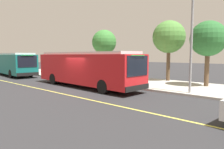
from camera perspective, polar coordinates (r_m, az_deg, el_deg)
name	(u,v)px	position (r m, az deg, el deg)	size (l,w,h in m)	color
ground_plane	(78,88)	(16.78, -9.37, -3.87)	(120.00, 120.00, 0.00)	#2B2B2D
sidewalk_curb	(125,81)	(20.99, 3.54, -1.74)	(44.00, 6.40, 0.15)	#B7B2A8
lane_stripe_center	(55,92)	(15.53, -15.75, -4.73)	(36.00, 0.14, 0.01)	#E0D64C
transit_bus_main	(86,68)	(17.43, -7.37, 1.85)	(11.17, 3.02, 2.95)	red
transit_bus_second	(12,63)	(30.52, -26.24, 2.85)	(11.73, 3.55, 2.95)	#146B66
bus_shelter	(111,62)	(22.27, -0.25, 3.44)	(2.90, 1.60, 2.48)	#333338
waiting_bench	(113,74)	(22.26, 0.31, 0.12)	(1.60, 0.48, 0.95)	brown
route_sign_post	(110,63)	(18.76, -0.51, 3.19)	(0.44, 0.08, 2.80)	#333338
pedestrian_commuter	(98,70)	(21.68, -3.80, 1.25)	(0.24, 0.40, 1.69)	#282D47
street_tree_near_shelter	(208,39)	(18.40, 25.23, 8.94)	(2.85, 2.85, 5.29)	brown
street_tree_upstreet	(104,42)	(26.30, -2.20, 8.95)	(3.09, 3.09, 5.74)	brown
street_tree_downstreet	(169,37)	(21.22, 15.59, 9.99)	(3.19, 3.19, 5.93)	brown
utility_pole	(191,45)	(14.67, 21.25, 7.65)	(0.16, 0.16, 6.40)	gray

